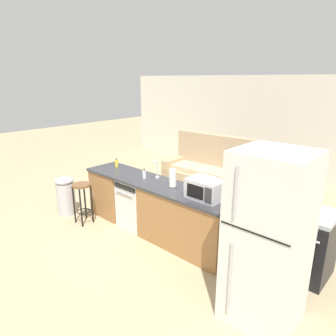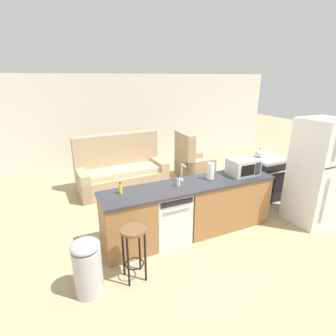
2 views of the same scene
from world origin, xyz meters
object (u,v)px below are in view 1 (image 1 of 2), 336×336
Objects in this scene: dishwasher at (138,202)px; trash_bin at (66,195)px; dish_soap_bottle at (117,163)px; soap_bottle at (144,175)px; stove_range at (301,241)px; kettle at (297,198)px; couch at (209,172)px; microwave at (206,189)px; bar_stool at (82,195)px; paper_towel_roll at (173,178)px; armchair at (286,195)px; refrigerator at (268,240)px.

dishwasher is 1.14× the size of trash_bin.
soap_bottle is at bearing -7.39° from dish_soap_bottle.
stove_range is 4.39× the size of kettle.
couch is (-0.15, 2.36, -0.03)m from dishwasher.
couch reaches higher than microwave.
bar_stool is 3.06m from couch.
dishwasher is 4.10× the size of kettle.
microwave reaches higher than soap_bottle.
microwave is 2.15m from dish_soap_bottle.
dishwasher is at bearing -177.66° from paper_towel_roll.
trash_bin is at bearing -167.13° from microwave.
couch reaches higher than dish_soap_bottle.
dish_soap_bottle is at bearing 176.74° from paper_towel_roll.
couch reaches higher than armchair.
couch is at bearing 123.66° from microwave.
refrigerator is 3.03m from armchair.
bar_stool is (-3.38, -0.08, -0.40)m from refrigerator.
kettle is at bearing 141.81° from stove_range.
microwave is at bearing -0.05° from dishwasher.
microwave reaches higher than trash_bin.
trash_bin is at bearing -154.89° from dishwasher.
refrigerator is at bearing 1.32° from bar_stool.
stove_range is at bearing 7.39° from dish_soap_bottle.
microwave is at bearing -154.93° from stove_range.
bar_stool and trash_bin have the same top height.
refrigerator is at bearing -17.71° from paper_towel_roll.
armchair is (3.07, 2.92, -0.03)m from trash_bin.
stove_range is 1.22× the size of bar_stool.
dish_soap_bottle is at bearing 172.61° from soap_bottle.
soap_bottle is (-0.61, -0.03, -0.07)m from paper_towel_roll.
stove_range is at bearing -38.19° from kettle.
microwave is 1.22m from kettle.
couch is (-2.58, 1.68, -0.59)m from kettle.
armchair reaches higher than bar_stool.
couch is (0.58, 2.24, -0.58)m from dish_soap_bottle.
stove_range is 1.20m from refrigerator.
dishwasher is at bearing 179.95° from microwave.
stove_range is at bearing 89.99° from refrigerator.
soap_bottle is 1.22m from bar_stool.
armchair reaches higher than dishwasher.
armchair is (2.49, 2.91, -0.19)m from bar_stool.
paper_towel_roll is 1.78m from kettle.
refrigerator is 1.24m from kettle.
soap_bottle is 1.76m from trash_bin.
couch reaches higher than bar_stool.
microwave is 2.35m from bar_stool.
couch is (0.63, 2.99, -0.14)m from bar_stool.
kettle reaches higher than dish_soap_bottle.
microwave reaches higher than kettle.
armchair is at bearing 41.65° from dish_soap_bottle.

